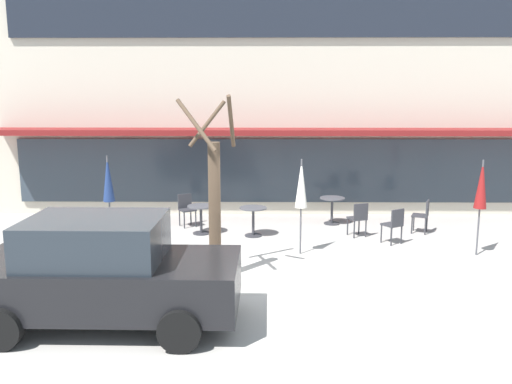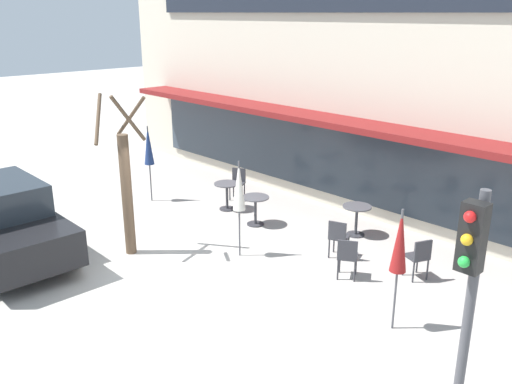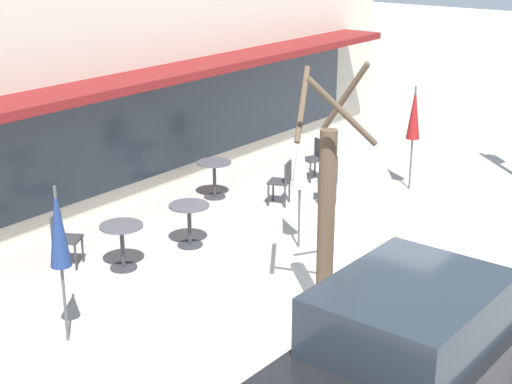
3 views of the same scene
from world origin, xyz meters
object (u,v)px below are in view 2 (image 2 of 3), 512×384
cafe_chair_1 (238,181)px  parked_sedan (3,222)px  cafe_chair_0 (419,256)px  cafe_chair_2 (347,255)px  street_tree (126,186)px  cafe_table_near_wall (357,215)px  patio_umbrella_green_folded (148,146)px  cafe_table_by_tree (255,206)px  cafe_chair_3 (338,236)px  patio_umbrella_corner_open (400,242)px  traffic_light_pole (469,285)px  patio_umbrella_cream_folded (239,187)px  cafe_table_streetside (227,192)px

cafe_chair_1 → parked_sedan: (-0.41, -6.46, 0.35)m
cafe_chair_0 → cafe_chair_2: bearing=-134.0°
cafe_chair_1 → street_tree: size_ratio=0.24×
cafe_chair_0 → cafe_chair_1: 6.38m
cafe_table_near_wall → patio_umbrella_green_folded: bearing=-158.5°
cafe_table_by_tree → cafe_chair_1: bearing=150.5°
cafe_chair_0 → cafe_chair_3: 1.80m
cafe_chair_3 → cafe_chair_0: bearing=12.3°
cafe_table_by_tree → cafe_chair_0: bearing=4.5°
patio_umbrella_corner_open → cafe_chair_1: 7.58m
traffic_light_pole → cafe_chair_1: bearing=153.5°
cafe_chair_1 → parked_sedan: size_ratio=0.21×
patio_umbrella_green_folded → patio_umbrella_cream_folded: 4.60m
cafe_chair_3 → patio_umbrella_corner_open: bearing=-32.4°
patio_umbrella_green_folded → parked_sedan: 4.70m
cafe_table_by_tree → cafe_chair_1: size_ratio=0.85×
cafe_table_near_wall → parked_sedan: 8.08m
cafe_table_near_wall → patio_umbrella_corner_open: 4.29m
cafe_chair_0 → street_tree: (-5.17, -3.59, 1.07)m
patio_umbrella_corner_open → cafe_chair_1: size_ratio=2.47×
parked_sedan → patio_umbrella_green_folded: bearing=104.4°
cafe_table_near_wall → traffic_light_pole: (4.96, -4.75, 1.78)m
patio_umbrella_cream_folded → cafe_chair_0: patio_umbrella_cream_folded is taller
cafe_chair_1 → cafe_chair_3: 4.71m
cafe_chair_0 → street_tree: size_ratio=0.24×
parked_sedan → traffic_light_pole: 9.74m
cafe_table_by_tree → cafe_chair_2: cafe_chair_2 is taller
patio_umbrella_cream_folded → traffic_light_pole: traffic_light_pole is taller
parked_sedan → street_tree: (1.58, 2.16, 0.71)m
cafe_table_by_tree → patio_umbrella_cream_folded: size_ratio=0.35×
cafe_table_by_tree → cafe_table_streetside: bearing=171.2°
cafe_table_streetside → cafe_chair_1: bearing=120.7°
cafe_chair_2 → traffic_light_pole: bearing=-36.6°
cafe_chair_1 → cafe_chair_2: same height
patio_umbrella_corner_open → cafe_chair_0: 2.33m
cafe_table_near_wall → cafe_chair_1: size_ratio=0.85×
patio_umbrella_corner_open → street_tree: street_tree is taller
patio_umbrella_cream_folded → patio_umbrella_corner_open: same height
cafe_chair_1 → cafe_chair_2: 5.61m
street_tree → cafe_chair_2: bearing=31.5°
patio_umbrella_cream_folded → cafe_chair_3: 2.45m
patio_umbrella_green_folded → cafe_chair_0: (7.91, 1.26, -1.10)m
patio_umbrella_green_folded → patio_umbrella_corner_open: size_ratio=1.00×
cafe_table_by_tree → parked_sedan: size_ratio=0.18×
patio_umbrella_corner_open → patio_umbrella_cream_folded: bearing=179.3°
cafe_table_near_wall → cafe_table_by_tree: 2.56m
patio_umbrella_corner_open → parked_sedan: bearing=-152.8°
cafe_table_streetside → street_tree: street_tree is taller
cafe_table_near_wall → parked_sedan: size_ratio=0.18×
cafe_chair_0 → cafe_table_near_wall: bearing=156.9°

